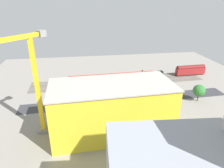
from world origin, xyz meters
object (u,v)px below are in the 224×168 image
Objects in this scene: parked_car_0 at (173,92)px; parked_car_4 at (122,96)px; street_tree_3 at (141,95)px; platform_canopy_near at (114,80)px; traffic_light at (150,93)px; locomotive at (153,74)px; construction_building at (112,109)px; street_tree_0 at (131,93)px; platform_canopy_far at (113,75)px; passenger_coach at (190,70)px; parked_car_3 at (135,95)px; parked_car_5 at (107,96)px; parked_car_2 at (148,94)px; parked_car_1 at (160,93)px; box_truck_0 at (111,106)px; street_tree_1 at (93,97)px; street_tree_2 at (199,91)px; tower_crane at (31,79)px; parked_car_6 at (94,98)px; parked_car_7 at (80,99)px.

parked_car_4 reaches higher than parked_car_0.
street_tree_3 is (-6.27, 8.90, 4.06)m from parked_car_4.
platform_canopy_near is 6.67× the size of traffic_light.
construction_building is (32.50, 49.73, 7.23)m from locomotive.
street_tree_0 reaches higher than traffic_light.
platform_canopy_near is at bearing -68.00° from street_tree_3.
platform_canopy_far is at bearing -93.91° from platform_canopy_near.
parked_car_3 is (41.46, 23.50, -2.61)m from passenger_coach.
parked_car_2 is at bearing 177.81° from parked_car_5.
parked_car_5 is (54.96, 23.10, -2.55)m from passenger_coach.
box_truck_0 is at bearing 22.29° from parked_car_1.
parked_car_2 is 0.55× the size of street_tree_1.
passenger_coach is 48.45m from traffic_light.
street_tree_1 is 0.93× the size of street_tree_2.
parked_car_4 reaches higher than parked_car_2.
platform_canopy_far is at bearing -127.32° from tower_crane.
platform_canopy_near is 1.22× the size of construction_building.
street_tree_3 is at bearing 91.70° from parked_car_3.
parked_car_6 is at bearing 7.62° from parked_car_5.
tower_crane is at bearing 48.32° from parked_car_6.
traffic_light is (22.88, -1.38, -0.42)m from street_tree_2.
construction_building is 5.48× the size of traffic_light.
construction_building is at bearing 49.66° from parked_car_2.
parked_car_3 is (20.05, 0.40, 0.00)m from parked_car_0.
street_tree_0 is at bearing -123.50° from construction_building.
street_tree_1 is at bearing 11.80° from parked_car_0.
platform_canopy_far is at bearing -65.63° from traffic_light.
parked_car_2 is 1.01× the size of parked_car_6.
parked_car_1 is at bearing -157.71° from box_truck_0.
parked_car_7 is 0.47× the size of box_truck_0.
parked_car_6 reaches higher than parked_car_3.
locomotive is 3.74× the size of parked_car_0.
parked_car_1 is (4.15, 23.50, -0.94)m from locomotive.
parked_car_7 is 17.06m from box_truck_0.
parked_car_1 is at bearing -179.26° from parked_car_6.
street_tree_1 is (62.05, 31.58, 1.60)m from passenger_coach.
parked_car_3 is 0.56× the size of traffic_light.
locomotive is 59.85m from construction_building.
tower_crane is (40.67, 24.05, 19.97)m from parked_car_3.
parked_car_3 is 0.51× the size of street_tree_2.
parked_car_2 is 1.00× the size of parked_car_3.
passenger_coach reaches higher than platform_canopy_far.
parked_car_5 is at bearing -1.70° from parked_car_3.
platform_canopy_far is at bearing -100.26° from box_truck_0.
box_truck_0 reaches higher than parked_car_6.
passenger_coach reaches higher than platform_canopy_near.
parked_car_0 is at bearing 96.91° from locomotive.
street_tree_0 is at bearing 34.66° from parked_car_2.
street_tree_0 is (45.56, 31.34, 2.33)m from passenger_coach.
parked_car_6 is 25.79m from traffic_light.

